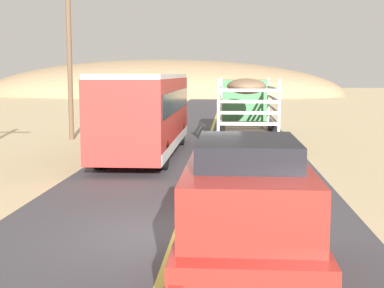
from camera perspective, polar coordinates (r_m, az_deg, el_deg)
The scene contains 8 objects.
ground_plane at distance 10.97m, azimuth -1.76°, elevation -9.88°, with size 240.00×240.00×0.00m, color #CCB284.
road_surface at distance 10.96m, azimuth -1.76°, elevation -9.83°, with size 8.00×120.00×0.02m, color #423F44.
road_centre_line at distance 10.96m, azimuth -1.76°, elevation -9.77°, with size 0.16×117.60×0.00m, color #D8CC4C.
suv_near at distance 8.20m, azimuth 5.68°, elevation -7.50°, with size 1.90×4.62×2.29m.
livestock_truck at distance 28.09m, azimuth 5.47°, elevation 4.31°, with size 2.53×9.70×3.02m.
bus at distance 21.77m, azimuth -4.86°, elevation 3.34°, with size 2.54×10.00×3.21m.
power_pole_mid at distance 27.72m, azimuth -12.63°, elevation 9.83°, with size 2.20×0.24×8.50m.
distant_hill at distance 82.35m, azimuth -3.26°, elevation 5.03°, with size 54.40×22.75×10.72m, color #997C5A.
Camera 1 is at (1.06, -10.42, 3.24)m, focal length 51.36 mm.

